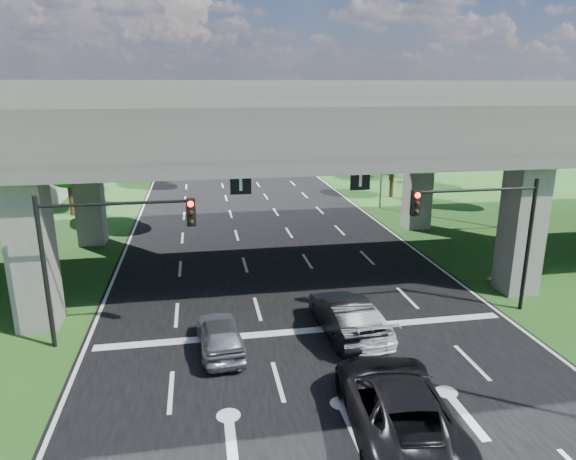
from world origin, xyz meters
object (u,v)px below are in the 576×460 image
object	(u,v)px
signal_right	(486,223)
car_white	(354,317)
car_dark	(344,316)
car_silver	(220,334)
signal_left	(102,241)
streetlight_beyond	(328,123)
car_trailing	(397,405)
streetlight_far	(378,137)

from	to	relation	value
signal_right	car_white	bearing A→B (deg)	-171.11
car_dark	car_silver	bearing A→B (deg)	2.52
signal_right	car_dark	world-z (taller)	signal_right
signal_right	signal_left	xyz separation A→B (m)	(-15.65, 0.00, 0.00)
streetlight_beyond	car_white	world-z (taller)	streetlight_beyond
signal_right	car_white	size ratio (longest dim) A/B	1.23
signal_left	car_white	xyz separation A→B (m)	(9.62, -0.94, -3.45)
car_silver	car_trailing	size ratio (longest dim) A/B	0.65
streetlight_beyond	car_trailing	distance (m)	44.35
signal_right	car_trailing	xyz separation A→B (m)	(-6.63, -7.10, -3.30)
signal_right	car_white	distance (m)	7.00
signal_left	car_white	distance (m)	10.27
car_white	car_trailing	bearing A→B (deg)	78.60
signal_right	signal_left	bearing A→B (deg)	180.00
signal_left	streetlight_far	size ratio (longest dim) A/B	0.60
signal_left	streetlight_beyond	bearing A→B (deg)	63.57
streetlight_far	car_white	bearing A→B (deg)	-111.56
car_silver	car_trailing	distance (m)	7.41
signal_right	car_silver	bearing A→B (deg)	-172.66
signal_left	streetlight_beyond	size ratio (longest dim) A/B	0.60
signal_right	signal_left	size ratio (longest dim) A/B	1.00
car_white	signal_right	bearing A→B (deg)	-176.86
signal_right	car_trailing	distance (m)	10.26
streetlight_far	car_dark	bearing A→B (deg)	-112.50
signal_left	car_trailing	size ratio (longest dim) A/B	0.97
signal_left	car_trailing	xyz separation A→B (m)	(9.01, -7.10, -3.30)
streetlight_far	streetlight_beyond	world-z (taller)	same
car_dark	car_white	size ratio (longest dim) A/B	0.98
signal_right	streetlight_beyond	size ratio (longest dim) A/B	0.60
car_dark	car_trailing	size ratio (longest dim) A/B	0.78
signal_left	car_white	size ratio (longest dim) A/B	1.23
streetlight_beyond	car_silver	xyz separation A→B (m)	(-13.72, -37.53, -5.13)
streetlight_beyond	car_silver	world-z (taller)	streetlight_beyond
signal_right	car_dark	bearing A→B (deg)	-171.65
signal_left	streetlight_beyond	xyz separation A→B (m)	(17.92, 36.06, 1.66)
signal_left	car_silver	xyz separation A→B (m)	(4.20, -1.48, -3.47)
signal_left	car_silver	distance (m)	5.64
signal_right	streetlight_far	xyz separation A→B (m)	(2.27, 20.06, 1.66)
signal_left	car_dark	size ratio (longest dim) A/B	1.24
streetlight_beyond	car_silver	bearing A→B (deg)	-110.08
car_silver	signal_left	bearing A→B (deg)	-23.30
streetlight_far	car_trailing	xyz separation A→B (m)	(-8.91, -27.16, -4.96)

